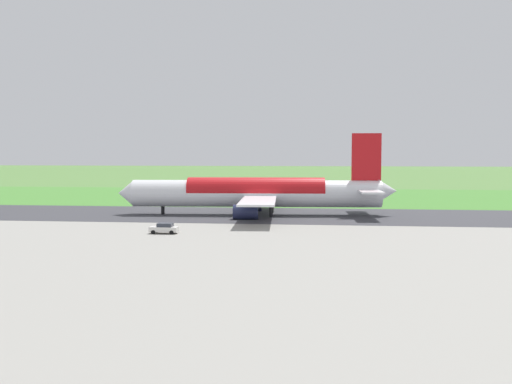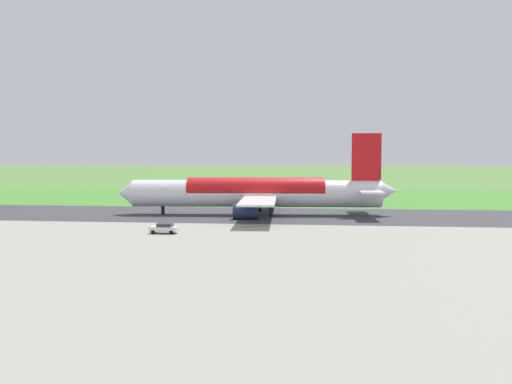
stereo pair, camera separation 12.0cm
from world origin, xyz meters
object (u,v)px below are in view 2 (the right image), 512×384
object	(u,v)px
airliner_main	(258,193)
no_stopping_sign	(260,192)
service_car_followme	(164,228)
traffic_cone_orange	(235,197)

from	to	relation	value
airliner_main	no_stopping_sign	world-z (taller)	airliner_main
service_car_followme	traffic_cone_orange	bearing A→B (deg)	-90.46
airliner_main	no_stopping_sign	distance (m)	42.26
service_car_followme	traffic_cone_orange	size ratio (longest dim) A/B	7.68
airliner_main	traffic_cone_orange	bearing A→B (deg)	-75.33
service_car_followme	traffic_cone_orange	xyz separation A→B (m)	(-0.54, -67.69, -0.57)
airliner_main	no_stopping_sign	size ratio (longest dim) A/B	19.67
traffic_cone_orange	airliner_main	bearing A→B (deg)	104.67
no_stopping_sign	airliner_main	bearing A→B (deg)	95.73
traffic_cone_orange	no_stopping_sign	bearing A→B (deg)	-164.34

